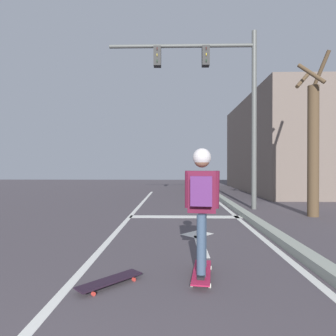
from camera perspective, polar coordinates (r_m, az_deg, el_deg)
The scene contains 11 objects.
lane_line_center at distance 6.00m, azimuth -10.99°, elevation -13.20°, with size 0.12×20.00×0.01m, color silver.
lane_line_curbside at distance 6.12m, azimuth 18.07°, elevation -12.95°, with size 0.12×20.00×0.01m, color silver.
stop_bar at distance 8.10m, azimuth 3.55°, elevation -9.64°, with size 3.11×0.40×0.01m, color silver.
lane_arrow_stem at distance 5.31m, azimuth 6.54°, elevation -15.01°, with size 0.16×1.40×0.01m, color silver.
lane_arrow_head at distance 6.13m, azimuth 5.80°, elevation -12.91°, with size 0.56×0.44×0.01m, color silver.
curb_strip at distance 6.18m, azimuth 20.34°, elevation -12.19°, with size 0.24×24.00×0.14m, color #979E90.
skateboard at distance 3.88m, azimuth 6.73°, elevation -19.87°, with size 0.34×0.89×0.08m.
skater at distance 3.64m, azimuth 6.73°, elevation -5.30°, with size 0.43×0.60×1.55m.
spare_skateboard at distance 3.70m, azimuth -11.45°, elevation -21.07°, with size 0.71×0.74×0.07m.
traffic_signal_mast at distance 9.93m, azimuth 9.70°, elevation 15.90°, with size 4.84×0.34×5.84m.
roadside_tree at distance 9.02m, azimuth 26.87°, elevation 4.22°, with size 0.97×0.98×4.65m.
Camera 1 is at (1.23, 0.30, 1.41)m, focal length 30.69 mm.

